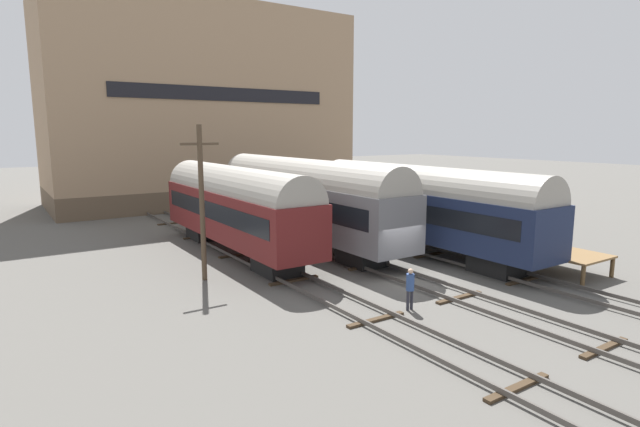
{
  "coord_description": "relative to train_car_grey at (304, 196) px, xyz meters",
  "views": [
    {
      "loc": [
        -16.09,
        -16.59,
        6.96
      ],
      "look_at": [
        0.0,
        7.66,
        2.2
      ],
      "focal_mm": 28.0,
      "sensor_mm": 36.0,
      "label": 1
    }
  ],
  "objects": [
    {
      "name": "ground_plane",
      "position": [
        0.0,
        -9.44,
        -3.05
      ],
      "size": [
        200.0,
        200.0,
        0.0
      ],
      "primitive_type": "plane",
      "color": "#56544F"
    },
    {
      "name": "track_left",
      "position": [
        -4.57,
        -9.44,
        -2.91
      ],
      "size": [
        2.6,
        60.0,
        0.26
      ],
      "color": "#4C4742",
      "rests_on": "ground"
    },
    {
      "name": "track_middle",
      "position": [
        0.0,
        -9.44,
        -2.91
      ],
      "size": [
        2.6,
        60.0,
        0.26
      ],
      "color": "#4C4742",
      "rests_on": "ground"
    },
    {
      "name": "track_right",
      "position": [
        4.57,
        -9.44,
        -2.91
      ],
      "size": [
        2.6,
        60.0,
        0.26
      ],
      "color": "#4C4742",
      "rests_on": "ground"
    },
    {
      "name": "train_car_grey",
      "position": [
        0.0,
        0.0,
        0.0
      ],
      "size": [
        3.06,
        17.8,
        5.37
      ],
      "color": "black",
      "rests_on": "ground"
    },
    {
      "name": "train_car_maroon",
      "position": [
        -4.57,
        0.13,
        -0.19
      ],
      "size": [
        2.97,
        15.21,
        5.06
      ],
      "color": "black",
      "rests_on": "ground"
    },
    {
      "name": "train_car_navy",
      "position": [
        4.57,
        -5.48,
        -0.18
      ],
      "size": [
        3.03,
        16.53,
        5.07
      ],
      "color": "black",
      "rests_on": "ground"
    },
    {
      "name": "station_platform",
      "position": [
        7.33,
        -8.22,
        -2.06
      ],
      "size": [
        2.89,
        12.61,
        1.07
      ],
      "color": "brown",
      "rests_on": "ground"
    },
    {
      "name": "bench",
      "position": [
        7.55,
        -7.74,
        -1.49
      ],
      "size": [
        1.4,
        0.4,
        0.91
      ],
      "color": "brown",
      "rests_on": "station_platform"
    },
    {
      "name": "person_worker",
      "position": [
        -2.71,
        -12.27,
        -2.04
      ],
      "size": [
        0.32,
        0.32,
        1.69
      ],
      "color": "#282833",
      "rests_on": "ground"
    },
    {
      "name": "utility_pole",
      "position": [
        -7.98,
        -3.86,
        0.76
      ],
      "size": [
        1.8,
        0.24,
        7.3
      ],
      "color": "#473828",
      "rests_on": "ground"
    },
    {
      "name": "warehouse_building",
      "position": [
        2.13,
        22.76,
        6.32
      ],
      "size": [
        28.58,
        12.29,
        18.74
      ],
      "color": "brown",
      "rests_on": "ground"
    }
  ]
}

